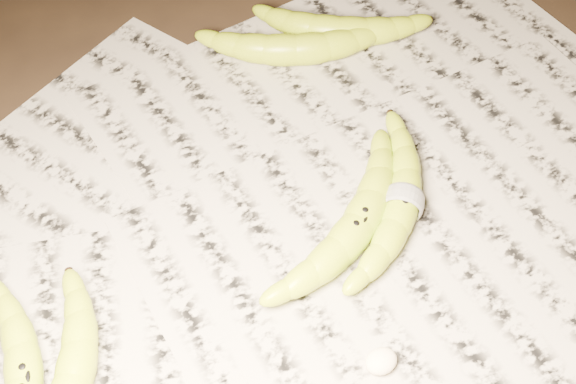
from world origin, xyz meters
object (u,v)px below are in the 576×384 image
banana_left_a (23,383)px  banana_taped (403,201)px  banana_center (358,224)px  banana_left_b (72,379)px  banana_upper_a (296,47)px  banana_upper_b (340,29)px

banana_left_a → banana_taped: same height
banana_left_a → banana_center: size_ratio=0.93×
banana_left_a → banana_taped: bearing=-71.0°
banana_left_b → banana_center: bearing=-51.8°
banana_taped → banana_upper_a: (0.03, 0.24, 0.00)m
banana_left_a → banana_left_b: size_ratio=1.06×
banana_center → banana_upper_b: (0.14, 0.24, -0.00)m
banana_taped → banana_left_b: bearing=137.6°
banana_left_b → banana_upper_a: banana_upper_a is taller
banana_left_b → banana_taped: (0.34, 0.00, -0.00)m
banana_left_a → banana_left_b: banana_left_b is taller
banana_left_b → banana_upper_a: (0.37, 0.24, 0.00)m
banana_left_b → banana_upper_a: bearing=-19.5°
banana_center → banana_upper_a: (0.08, 0.24, 0.00)m
banana_left_b → banana_taped: size_ratio=0.89×
banana_upper_a → banana_upper_b: 0.06m
banana_left_a → banana_upper_b: size_ratio=1.07×
banana_upper_a → banana_taped: bearing=-68.3°
banana_left_b → banana_taped: bearing=-51.9°
banana_left_a → banana_taped: 0.38m
banana_upper_b → banana_upper_a: bearing=-142.0°
banana_taped → banana_upper_b: banana_upper_b is taller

